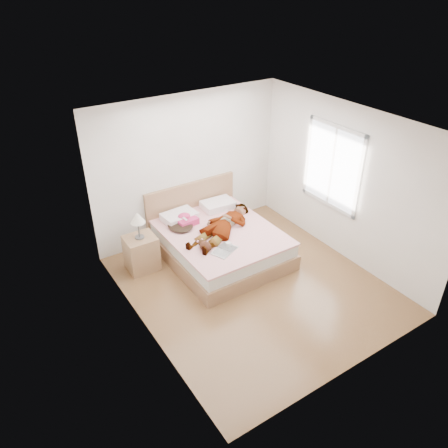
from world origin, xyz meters
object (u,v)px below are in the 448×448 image
Objects in this scene: woman at (223,223)px; plush_toy at (205,246)px; magazine at (224,250)px; coffee_mug at (228,245)px; towel at (186,220)px; nightstand at (141,251)px; bed at (218,241)px; phone at (185,219)px.

woman is 6.10× the size of plush_toy.
magazine is 0.13m from coffee_mug.
towel is at bearing -166.29° from woman.
magazine is at bearing -43.14° from nightstand.
magazine is (-0.33, -0.56, -0.10)m from woman.
magazine is 4.21× the size of coffee_mug.
bed reaches higher than magazine.
phone reaches higher than plush_toy.
nightstand is at bearing -172.73° from towel.
phone is 0.23× the size of towel.
woman is at bearing -65.73° from phone.
phone is 0.18× the size of magazine.
magazine is at bearing -113.62° from bed.
bed reaches higher than phone.
woman is 3.40× the size of magazine.
bed is 4.30× the size of magazine.
coffee_mug is at bearing -105.93° from bed.
towel reaches higher than plush_toy.
phone is 0.32× the size of plush_toy.
woman is 0.79× the size of bed.
coffee_mug is at bearing -78.12° from towel.
phone is (-0.50, 0.40, 0.05)m from woman.
towel is (0.07, 0.10, -0.09)m from phone.
bed is (-0.06, 0.05, -0.35)m from woman.
magazine is 0.32m from plush_toy.
magazine is (-0.27, -0.61, 0.24)m from bed.
coffee_mug is 0.11× the size of nightstand.
nightstand is (-0.90, -0.12, -0.24)m from towel.
towel is 3.33× the size of coffee_mug.
woman is 1.42m from nightstand.
nightstand is (-1.01, 0.94, -0.17)m from magazine.
magazine is 1.79× the size of plush_toy.
plush_toy is at bearing -99.25° from towel.
bed is 0.64m from coffee_mug.
phone is at bearing -124.78° from towel.
nightstand reaches higher than magazine.
coffee_mug is at bearing 27.42° from magazine.
woman is at bearing -16.05° from nightstand.
coffee_mug is 0.38m from plush_toy.
phone is 0.77m from plush_toy.
coffee_mug is (-0.16, -0.55, 0.28)m from bed.
phone is 0.76× the size of coffee_mug.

